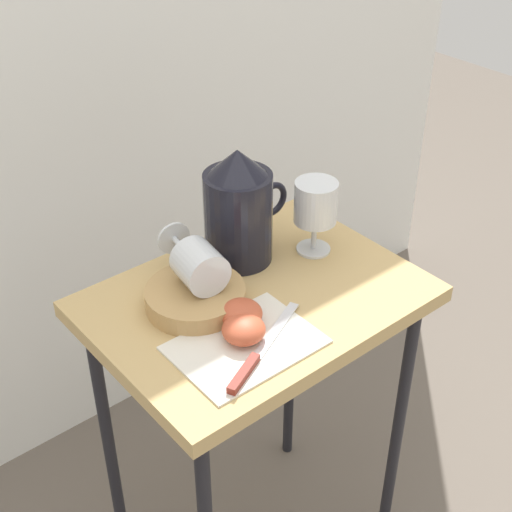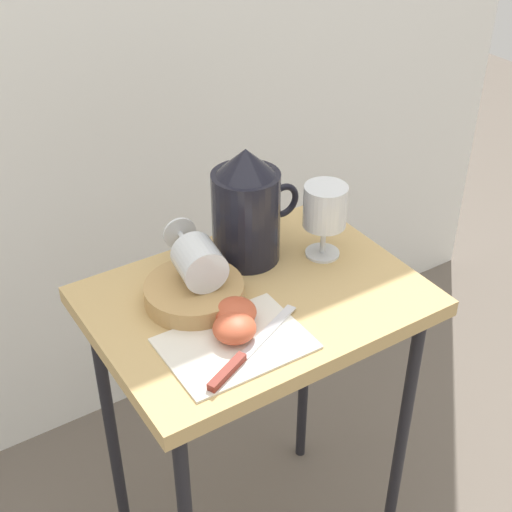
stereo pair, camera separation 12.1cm
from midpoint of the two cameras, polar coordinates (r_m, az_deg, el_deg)
curtain_drape at (r=1.60m, az=-16.59°, el=15.02°), size 2.40×0.03×1.97m
table at (r=1.31m, az=-2.66°, el=-5.96°), size 0.56×0.41×0.71m
linen_napkin at (r=1.15m, az=-3.88°, el=-7.03°), size 0.23×0.16×0.00m
basket_tray at (r=1.23m, az=-7.56°, el=-3.32°), size 0.17×0.17×0.03m
pitcher at (r=1.30m, az=-4.02°, el=3.07°), size 0.17×0.12×0.22m
wine_glass_upright at (r=1.32m, az=2.05°, el=3.83°), size 0.08×0.08×0.14m
wine_glass_tipped_near at (r=1.21m, az=-7.35°, el=-0.80°), size 0.09×0.15×0.08m
apple_half_left at (r=1.15m, az=-4.00°, el=-5.86°), size 0.07×0.07×0.04m
apple_half_right at (r=1.18m, az=-4.11°, el=-4.60°), size 0.07×0.07×0.04m
knife at (r=1.12m, az=-3.19°, el=-8.07°), size 0.22×0.11×0.01m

